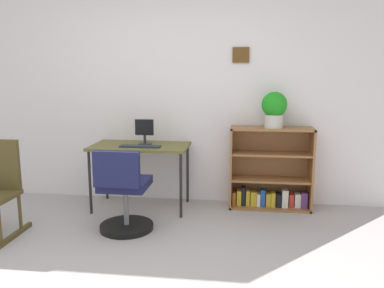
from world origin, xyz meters
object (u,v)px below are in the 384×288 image
(potted_plant_on_shelf, at_px, (274,108))
(desk, at_px, (140,150))
(office_chair, at_px, (124,196))
(monitor, at_px, (145,132))
(keyboard, at_px, (140,146))
(bookshelf_low, at_px, (270,173))

(potted_plant_on_shelf, bearing_deg, desk, -173.97)
(office_chair, bearing_deg, monitor, 87.67)
(monitor, relative_size, potted_plant_on_shelf, 0.72)
(keyboard, xyz_separation_m, potted_plant_on_shelf, (1.42, 0.28, 0.40))
(bookshelf_low, bearing_deg, desk, -171.70)
(keyboard, bearing_deg, desk, 105.49)
(keyboard, bearing_deg, potted_plant_on_shelf, 11.34)
(monitor, xyz_separation_m, office_chair, (-0.03, -0.73, -0.51))
(keyboard, bearing_deg, bookshelf_low, 13.65)
(monitor, height_order, office_chair, monitor)
(keyboard, xyz_separation_m, bookshelf_low, (1.41, 0.34, -0.34))
(monitor, bearing_deg, keyboard, -92.37)
(bookshelf_low, bearing_deg, office_chair, -147.68)
(desk, xyz_separation_m, bookshelf_low, (1.44, 0.21, -0.27))
(monitor, height_order, potted_plant_on_shelf, potted_plant_on_shelf)
(office_chair, relative_size, bookshelf_low, 0.90)
(keyboard, distance_m, office_chair, 0.68)
(potted_plant_on_shelf, bearing_deg, keyboard, -168.66)
(desk, bearing_deg, bookshelf_low, 8.30)
(monitor, distance_m, bookshelf_low, 1.49)
(desk, relative_size, potted_plant_on_shelf, 2.73)
(desk, xyz_separation_m, potted_plant_on_shelf, (1.46, 0.15, 0.47))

